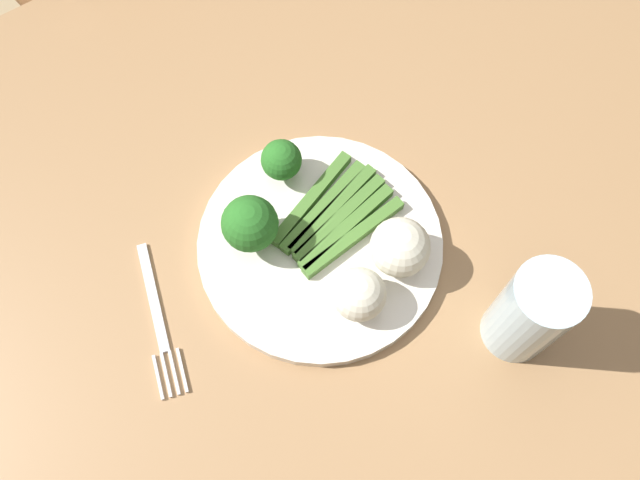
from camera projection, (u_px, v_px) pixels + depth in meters
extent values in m
cube|color=tan|center=(324.00, 364.00, 1.42)|extent=(6.00, 6.00, 0.02)
cube|color=#9E754C|center=(328.00, 220.00, 0.74)|extent=(1.33, 0.90, 0.04)
cylinder|color=brown|center=(65.00, 62.00, 1.43)|extent=(0.04, 0.04, 0.45)
cylinder|color=brown|center=(288.00, 67.00, 1.43)|extent=(0.04, 0.04, 0.45)
cylinder|color=brown|center=(163.00, 162.00, 1.34)|extent=(0.04, 0.04, 0.45)
cylinder|color=silver|center=(320.00, 245.00, 0.70)|extent=(0.26, 0.26, 0.01)
cube|color=#47752D|center=(355.00, 236.00, 0.69)|extent=(0.13, 0.02, 0.01)
cube|color=#47752D|center=(348.00, 227.00, 0.69)|extent=(0.13, 0.03, 0.01)
cube|color=#47752D|center=(340.00, 219.00, 0.70)|extent=(0.13, 0.04, 0.01)
cube|color=#47752D|center=(331.00, 211.00, 0.70)|extent=(0.13, 0.04, 0.01)
cube|color=#47752D|center=(321.00, 204.00, 0.70)|extent=(0.13, 0.05, 0.01)
cube|color=#47752D|center=(311.00, 199.00, 0.70)|extent=(0.12, 0.05, 0.01)
cylinder|color=#568E33|center=(283.00, 171.00, 0.72)|extent=(0.02, 0.02, 0.02)
sphere|color=#286B23|center=(281.00, 160.00, 0.69)|extent=(0.04, 0.04, 0.04)
cylinder|color=#568E33|center=(253.00, 236.00, 0.68)|extent=(0.02, 0.02, 0.02)
sphere|color=#286B23|center=(250.00, 224.00, 0.65)|extent=(0.06, 0.06, 0.06)
sphere|color=silver|center=(359.00, 294.00, 0.64)|extent=(0.05, 0.05, 0.05)
sphere|color=silver|center=(400.00, 247.00, 0.66)|extent=(0.06, 0.06, 0.06)
cube|color=silver|center=(153.00, 297.00, 0.68)|extent=(0.04, 0.12, 0.00)
cube|color=silver|center=(158.00, 377.00, 0.65)|extent=(0.02, 0.04, 0.00)
cube|color=silver|center=(166.00, 375.00, 0.65)|extent=(0.02, 0.04, 0.00)
cube|color=silver|center=(174.00, 372.00, 0.65)|extent=(0.02, 0.04, 0.00)
cube|color=silver|center=(182.00, 370.00, 0.65)|extent=(0.02, 0.04, 0.00)
cylinder|color=silver|center=(531.00, 313.00, 0.61)|extent=(0.07, 0.07, 0.13)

